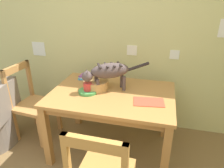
# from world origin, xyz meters

# --- Properties ---
(wall_rear) EXTENTS (4.31, 0.11, 2.50)m
(wall_rear) POSITION_xyz_m (0.00, 2.12, 1.25)
(wall_rear) COLOR #CFCA84
(wall_rear) RESTS_ON ground_plane
(dining_table) EXTENTS (1.28, 0.88, 0.74)m
(dining_table) POSITION_xyz_m (0.10, 1.45, 0.65)
(dining_table) COLOR #B57B40
(dining_table) RESTS_ON ground_plane
(cat) EXTENTS (0.65, 0.40, 0.30)m
(cat) POSITION_xyz_m (0.05, 1.50, 0.95)
(cat) COLOR #514241
(cat) RESTS_ON dining_table
(saucer_bowl) EXTENTS (0.20, 0.20, 0.03)m
(saucer_bowl) POSITION_xyz_m (-0.14, 1.39, 0.75)
(saucer_bowl) COLOR #44994E
(saucer_bowl) RESTS_ON dining_table
(coffee_mug) EXTENTS (0.13, 0.09, 0.08)m
(coffee_mug) POSITION_xyz_m (-0.14, 1.39, 0.81)
(coffee_mug) COLOR red
(coffee_mug) RESTS_ON saucer_bowl
(magazine) EXTENTS (0.31, 0.22, 0.01)m
(magazine) POSITION_xyz_m (0.49, 1.34, 0.74)
(magazine) COLOR #DF4933
(magazine) RESTS_ON dining_table
(book_stack) EXTENTS (0.18, 0.14, 0.05)m
(book_stack) POSITION_xyz_m (-0.29, 1.74, 0.76)
(book_stack) COLOR #3C8BBD
(book_stack) RESTS_ON dining_table
(wicker_basket) EXTENTS (0.26, 0.26, 0.10)m
(wicker_basket) POSITION_xyz_m (-0.09, 1.50, 0.79)
(wicker_basket) COLOR tan
(wicker_basket) RESTS_ON dining_table
(wooden_chair_far) EXTENTS (0.46, 0.46, 0.93)m
(wooden_chair_far) POSITION_xyz_m (-0.92, 1.48, 0.45)
(wooden_chair_far) COLOR #BB8247
(wooden_chair_far) RESTS_ON ground_plane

